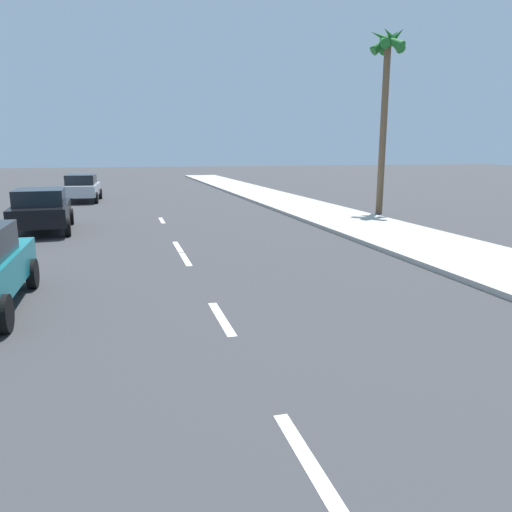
# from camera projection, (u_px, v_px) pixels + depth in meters

# --- Properties ---
(ground_plane) EXTENTS (160.00, 160.00, 0.00)m
(ground_plane) POSITION_uv_depth(u_px,v_px,m) (175.00, 242.00, 15.76)
(ground_plane) COLOR #38383A
(sidewalk_strip) EXTENTS (3.60, 80.00, 0.14)m
(sidewalk_strip) POSITION_uv_depth(u_px,v_px,m) (354.00, 222.00, 19.58)
(sidewalk_strip) COLOR #B2ADA3
(sidewalk_strip) RESTS_ON ground
(lane_stripe_2) EXTENTS (0.16, 1.80, 0.01)m
(lane_stripe_2) POSITION_uv_depth(u_px,v_px,m) (310.00, 464.00, 4.54)
(lane_stripe_2) COLOR white
(lane_stripe_2) RESTS_ON ground
(lane_stripe_3) EXTENTS (0.16, 1.80, 0.01)m
(lane_stripe_3) POSITION_uv_depth(u_px,v_px,m) (221.00, 318.00, 8.51)
(lane_stripe_3) COLOR white
(lane_stripe_3) RESTS_ON ground
(lane_stripe_4) EXTENTS (0.16, 1.80, 0.01)m
(lane_stripe_4) POSITION_uv_depth(u_px,v_px,m) (185.00, 259.00, 13.23)
(lane_stripe_4) COLOR white
(lane_stripe_4) RESTS_ON ground
(lane_stripe_5) EXTENTS (0.16, 1.80, 0.01)m
(lane_stripe_5) POSITION_uv_depth(u_px,v_px,m) (178.00, 247.00, 14.87)
(lane_stripe_5) COLOR white
(lane_stripe_5) RESTS_ON ground
(lane_stripe_6) EXTENTS (0.16, 1.80, 0.01)m
(lane_stripe_6) POSITION_uv_depth(u_px,v_px,m) (162.00, 220.00, 20.60)
(lane_stripe_6) COLOR white
(lane_stripe_6) RESTS_ON ground
(parked_car_black) EXTENTS (2.22, 4.49, 1.57)m
(parked_car_black) POSITION_uv_depth(u_px,v_px,m) (41.00, 209.00, 17.63)
(parked_car_black) COLOR black
(parked_car_black) RESTS_ON ground
(parked_car_silver) EXTENTS (2.08, 4.27, 1.57)m
(parked_car_silver) POSITION_uv_depth(u_px,v_px,m) (82.00, 187.00, 28.22)
(parked_car_silver) COLOR #B7BABF
(parked_car_silver) RESTS_ON ground
(palm_tree_far) EXTENTS (1.80, 1.86, 8.40)m
(palm_tree_far) POSITION_uv_depth(u_px,v_px,m) (387.00, 69.00, 21.50)
(palm_tree_far) COLOR brown
(palm_tree_far) RESTS_ON ground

